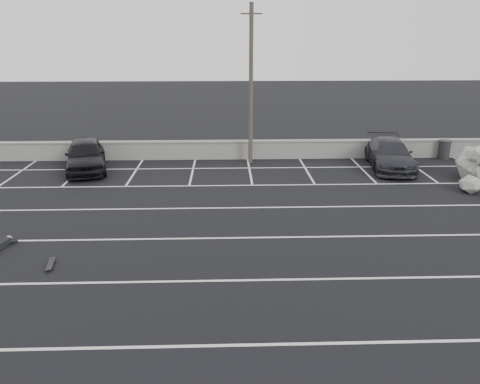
{
  "coord_description": "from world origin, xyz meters",
  "views": [
    {
      "loc": [
        -0.26,
        -12.11,
        6.88
      ],
      "look_at": [
        0.29,
        5.1,
        1.0
      ],
      "focal_mm": 35.0,
      "sensor_mm": 36.0,
      "label": 1
    }
  ],
  "objects_px": {
    "car_right": "(390,154)",
    "person": "(0,241)",
    "car_left": "(86,155)",
    "skateboard": "(50,264)",
    "utility_pole": "(251,85)",
    "trash_bin": "(444,149)"
  },
  "relations": [
    {
      "from": "car_right",
      "to": "person",
      "type": "height_order",
      "value": "car_right"
    },
    {
      "from": "car_left",
      "to": "skateboard",
      "type": "xyz_separation_m",
      "value": [
        1.84,
        -10.8,
        -0.76
      ]
    },
    {
      "from": "skateboard",
      "to": "car_left",
      "type": "bearing_deg",
      "value": 89.65
    },
    {
      "from": "car_left",
      "to": "person",
      "type": "bearing_deg",
      "value": -107.0
    },
    {
      "from": "car_left",
      "to": "person",
      "type": "relative_size",
      "value": 2.11
    },
    {
      "from": "utility_pole",
      "to": "skateboard",
      "type": "distance_m",
      "value": 14.56
    },
    {
      "from": "person",
      "to": "car_left",
      "type": "bearing_deg",
      "value": 101.94
    },
    {
      "from": "car_left",
      "to": "skateboard",
      "type": "relative_size",
      "value": 6.51
    },
    {
      "from": "car_right",
      "to": "utility_pole",
      "type": "bearing_deg",
      "value": 177.12
    },
    {
      "from": "person",
      "to": "skateboard",
      "type": "bearing_deg",
      "value": -19.91
    },
    {
      "from": "car_right",
      "to": "skateboard",
      "type": "relative_size",
      "value": 6.89
    },
    {
      "from": "car_left",
      "to": "skateboard",
      "type": "distance_m",
      "value": 10.98
    },
    {
      "from": "car_right",
      "to": "trash_bin",
      "type": "height_order",
      "value": "car_right"
    },
    {
      "from": "car_left",
      "to": "trash_bin",
      "type": "xyz_separation_m",
      "value": [
        19.85,
        1.75,
        -0.28
      ]
    },
    {
      "from": "car_left",
      "to": "utility_pole",
      "type": "relative_size",
      "value": 0.58
    },
    {
      "from": "skateboard",
      "to": "car_right",
      "type": "bearing_deg",
      "value": 27.13
    },
    {
      "from": "utility_pole",
      "to": "trash_bin",
      "type": "distance_m",
      "value": 11.74
    },
    {
      "from": "utility_pole",
      "to": "trash_bin",
      "type": "height_order",
      "value": "utility_pole"
    },
    {
      "from": "car_left",
      "to": "trash_bin",
      "type": "relative_size",
      "value": 4.47
    },
    {
      "from": "person",
      "to": "skateboard",
      "type": "height_order",
      "value": "person"
    },
    {
      "from": "car_right",
      "to": "person",
      "type": "relative_size",
      "value": 2.23
    },
    {
      "from": "car_left",
      "to": "car_right",
      "type": "xyz_separation_m",
      "value": [
        16.08,
        -0.0,
        -0.08
      ]
    }
  ]
}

